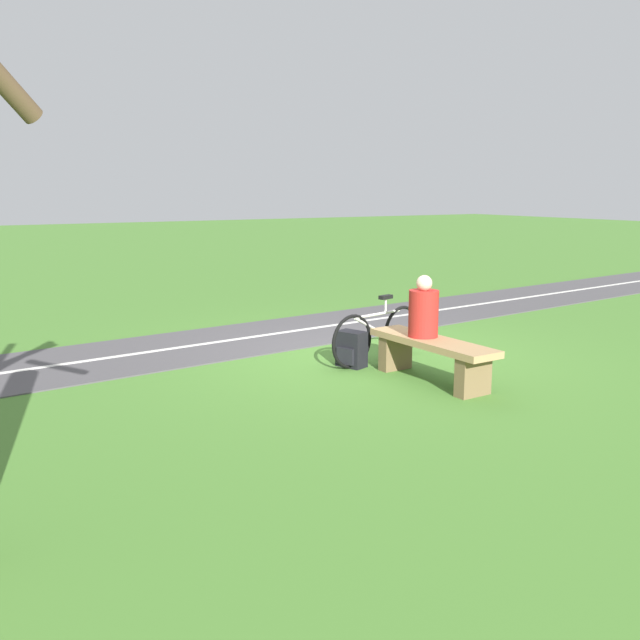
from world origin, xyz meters
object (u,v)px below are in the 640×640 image
at_px(bench, 432,352).
at_px(bicycle, 378,335).
at_px(backpack, 351,349).
at_px(person_seated, 423,311).

relative_size(bench, bicycle, 1.11).
xyz_separation_m(bench, backpack, (1.07, 0.43, -0.13)).
bearing_deg(backpack, bicycle, -86.11).
xyz_separation_m(bench, bicycle, (1.10, -0.01, 0.01)).
bearing_deg(bicycle, bench, 77.81).
xyz_separation_m(person_seated, bicycle, (0.93, -0.01, -0.46)).
bearing_deg(backpack, person_seated, -154.80).
xyz_separation_m(bench, person_seated, (0.17, 0.01, 0.47)).
bearing_deg(bench, bicycle, -2.26).
relative_size(person_seated, backpack, 1.59).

